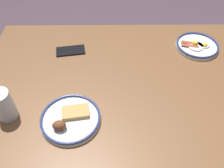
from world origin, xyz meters
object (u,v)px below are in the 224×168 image
plate_near_main (197,46)px  cell_phone (71,51)px  plate_center_pancakes (70,119)px  drinking_glass (4,106)px

plate_near_main → cell_phone: 0.65m
plate_center_pancakes → drinking_glass: bearing=-6.7°
plate_near_main → cell_phone: plate_near_main is taller
plate_center_pancakes → cell_phone: size_ratio=1.63×
drinking_glass → cell_phone: size_ratio=0.91×
plate_center_pancakes → drinking_glass: (0.25, -0.03, 0.04)m
plate_center_pancakes → drinking_glass: size_ratio=1.79×
drinking_glass → plate_center_pancakes: bearing=173.3°
drinking_glass → plate_near_main: bearing=-153.7°
plate_near_main → plate_center_pancakes: bearing=36.6°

